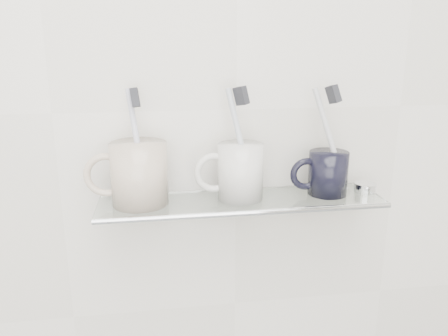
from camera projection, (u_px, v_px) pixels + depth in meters
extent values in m
plane|color=silver|center=(236.00, 109.00, 0.79)|extent=(2.50, 0.00, 2.50)
cube|color=silver|center=(242.00, 201.00, 0.77)|extent=(0.50, 0.12, 0.01)
cylinder|color=silver|center=(248.00, 213.00, 0.72)|extent=(0.50, 0.01, 0.01)
cylinder|color=silver|center=(123.00, 204.00, 0.79)|extent=(0.02, 0.03, 0.02)
cylinder|color=silver|center=(343.00, 193.00, 0.85)|extent=(0.02, 0.03, 0.02)
cylinder|color=beige|center=(139.00, 174.00, 0.74)|extent=(0.10, 0.10, 0.11)
torus|color=beige|center=(107.00, 175.00, 0.73)|extent=(0.08, 0.01, 0.08)
cylinder|color=silver|center=(138.00, 146.00, 0.72)|extent=(0.03, 0.04, 0.19)
cube|color=#25262A|center=(135.00, 98.00, 0.70)|extent=(0.02, 0.03, 0.03)
cylinder|color=silver|center=(240.00, 172.00, 0.76)|extent=(0.10, 0.10, 0.10)
torus|color=silver|center=(214.00, 173.00, 0.76)|extent=(0.07, 0.01, 0.07)
cylinder|color=silver|center=(241.00, 143.00, 0.75)|extent=(0.06, 0.02, 0.19)
cube|color=#25262A|center=(241.00, 96.00, 0.73)|extent=(0.03, 0.03, 0.03)
cylinder|color=black|center=(328.00, 173.00, 0.79)|extent=(0.08, 0.08, 0.08)
torus|color=black|center=(306.00, 174.00, 0.78)|extent=(0.06, 0.01, 0.06)
cylinder|color=beige|center=(330.00, 140.00, 0.77)|extent=(0.07, 0.04, 0.18)
cube|color=#25262A|center=(333.00, 94.00, 0.75)|extent=(0.03, 0.03, 0.04)
cylinder|color=silver|center=(365.00, 187.00, 0.81)|extent=(0.04, 0.04, 0.02)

